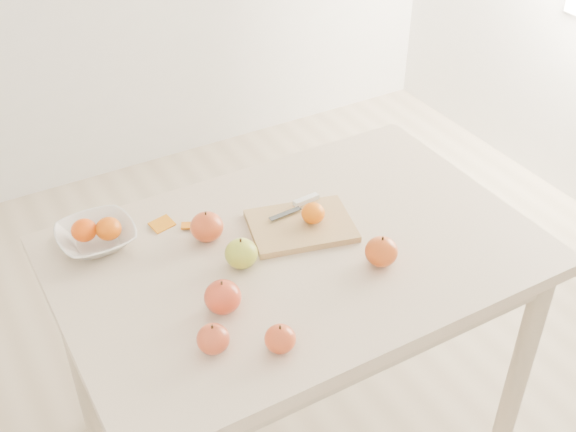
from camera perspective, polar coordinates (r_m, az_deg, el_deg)
table at (r=1.89m, az=0.76°, el=-4.89°), size 1.20×0.80×0.75m
cutting_board at (r=1.89m, az=1.03°, el=-0.78°), size 0.31×0.26×0.02m
board_tangerine at (r=1.87m, az=1.99°, el=0.22°), size 0.06×0.06×0.05m
fruit_bowl at (r=1.89m, az=-14.89°, el=-1.61°), size 0.19×0.19×0.05m
bowl_tangerine_near at (r=1.88m, az=-15.82°, el=-1.09°), size 0.06×0.06×0.06m
bowl_tangerine_far at (r=1.87m, az=-14.00°, el=-0.98°), size 0.07×0.07×0.06m
orange_peel_a at (r=1.93m, az=-9.91°, el=-0.74°), size 0.07×0.06×0.01m
orange_peel_b at (r=1.92m, az=-7.77°, el=-0.80°), size 0.06×0.05×0.01m
paring_knife at (r=1.95m, az=1.16°, el=1.11°), size 0.17×0.05×0.01m
apple_green at (r=1.76m, az=-3.72°, el=-2.97°), size 0.08×0.08×0.07m
apple_red_a at (r=1.85m, az=-6.43°, el=-0.85°), size 0.09×0.09×0.08m
apple_red_e at (r=1.78m, az=7.39°, el=-2.80°), size 0.08×0.08×0.07m
apple_red_b at (r=1.64m, az=-5.18°, el=-6.39°), size 0.09×0.09×0.08m
apple_red_d at (r=1.56m, az=-5.93°, el=-9.63°), size 0.07×0.07×0.06m
apple_red_c at (r=1.55m, az=-0.62°, el=-9.68°), size 0.07×0.07×0.06m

